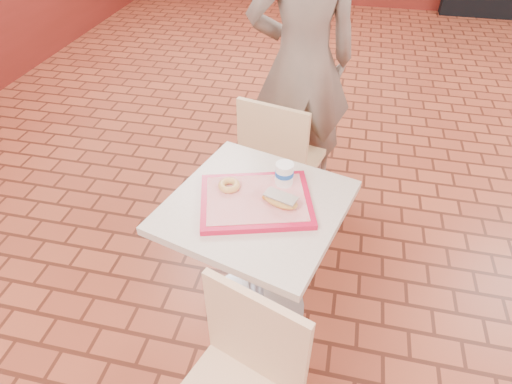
% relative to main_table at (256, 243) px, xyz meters
% --- Properties ---
extents(wainscot_band, '(8.00, 10.00, 1.00)m').
position_rel_main_table_xyz_m(wainscot_band, '(1.02, 0.34, 0.01)').
color(wainscot_band, '#591611').
rests_on(wainscot_band, ground).
extents(main_table, '(0.69, 0.69, 0.73)m').
position_rel_main_table_xyz_m(main_table, '(0.00, 0.00, 0.00)').
color(main_table, '#C3AF9D').
rests_on(main_table, ground).
extents(chair_main_front, '(0.49, 0.49, 0.84)m').
position_rel_main_table_xyz_m(chair_main_front, '(0.08, -0.63, -0.02)').
color(chair_main_front, '#DFB086').
rests_on(chair_main_front, ground).
extents(chair_main_back, '(0.48, 0.48, 0.86)m').
position_rel_main_table_xyz_m(chair_main_back, '(-0.02, 0.69, -0.01)').
color(chair_main_back, '#DCB784').
rests_on(chair_main_back, ground).
extents(customer, '(0.75, 0.63, 1.77)m').
position_rel_main_table_xyz_m(customer, '(0.03, 1.07, 0.40)').
color(customer, '#6F6056').
rests_on(customer, ground).
extents(serving_tray, '(0.45, 0.35, 0.03)m').
position_rel_main_table_xyz_m(serving_tray, '(0.00, -0.00, 0.25)').
color(serving_tray, '#BD0E30').
rests_on(serving_tray, main_table).
extents(ring_donut, '(0.10, 0.10, 0.03)m').
position_rel_main_table_xyz_m(ring_donut, '(-0.12, 0.04, 0.28)').
color(ring_donut, '#D79A4E').
rests_on(ring_donut, serving_tray).
extents(long_john_donut, '(0.16, 0.12, 0.05)m').
position_rel_main_table_xyz_m(long_john_donut, '(0.10, -0.02, 0.29)').
color(long_john_donut, gold).
rests_on(long_john_donut, serving_tray).
extents(paper_cup, '(0.08, 0.08, 0.10)m').
position_rel_main_table_xyz_m(paper_cup, '(0.09, 0.12, 0.32)').
color(paper_cup, white).
rests_on(paper_cup, serving_tray).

